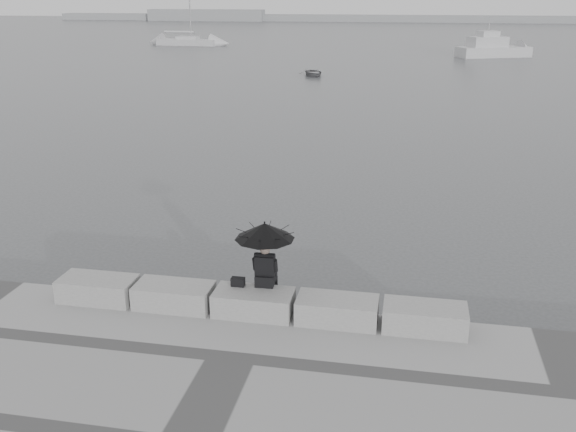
% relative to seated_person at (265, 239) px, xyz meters
% --- Properties ---
extents(ground, '(360.00, 360.00, 0.00)m').
position_rel_seated_person_xyz_m(ground, '(-0.16, 0.10, -2.02)').
color(ground, '#404244').
rests_on(ground, ground).
extents(stone_block_far_left, '(1.60, 0.80, 0.50)m').
position_rel_seated_person_xyz_m(stone_block_far_left, '(-3.56, -0.35, -1.27)').
color(stone_block_far_left, gray).
rests_on(stone_block_far_left, promenade).
extents(stone_block_left, '(1.60, 0.80, 0.50)m').
position_rel_seated_person_xyz_m(stone_block_left, '(-1.86, -0.35, -1.27)').
color(stone_block_left, gray).
rests_on(stone_block_left, promenade).
extents(stone_block_centre, '(1.60, 0.80, 0.50)m').
position_rel_seated_person_xyz_m(stone_block_centre, '(-0.16, -0.35, -1.27)').
color(stone_block_centre, gray).
rests_on(stone_block_centre, promenade).
extents(stone_block_right, '(1.60, 0.80, 0.50)m').
position_rel_seated_person_xyz_m(stone_block_right, '(1.54, -0.35, -1.27)').
color(stone_block_right, gray).
rests_on(stone_block_right, promenade).
extents(stone_block_far_right, '(1.60, 0.80, 0.50)m').
position_rel_seated_person_xyz_m(stone_block_far_right, '(3.24, -0.35, -1.27)').
color(stone_block_far_right, gray).
rests_on(stone_block_far_right, promenade).
extents(seated_person, '(1.22, 1.22, 1.39)m').
position_rel_seated_person_xyz_m(seated_person, '(0.00, 0.00, 0.00)').
color(seated_person, black).
rests_on(seated_person, stone_block_centre).
extents(bag, '(0.28, 0.16, 0.18)m').
position_rel_seated_person_xyz_m(bag, '(-0.54, -0.14, -0.93)').
color(bag, black).
rests_on(bag, stone_block_centre).
extents(distant_landmass, '(180.00, 8.00, 2.80)m').
position_rel_seated_person_xyz_m(distant_landmass, '(-8.30, 154.61, -1.12)').
color(distant_landmass, gray).
rests_on(distant_landmass, ground).
extents(sailboat_left, '(8.43, 2.92, 12.90)m').
position_rel_seated_person_xyz_m(sailboat_left, '(-27.59, 73.84, -1.50)').
color(sailboat_left, silver).
rests_on(sailboat_left, ground).
extents(motor_cruiser, '(8.40, 5.71, 4.50)m').
position_rel_seated_person_xyz_m(motor_cruiser, '(11.23, 64.16, -1.12)').
color(motor_cruiser, silver).
rests_on(motor_cruiser, ground).
extents(dinghy, '(3.29, 2.43, 0.51)m').
position_rel_seated_person_xyz_m(dinghy, '(-5.70, 43.43, -1.76)').
color(dinghy, gray).
rests_on(dinghy, ground).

